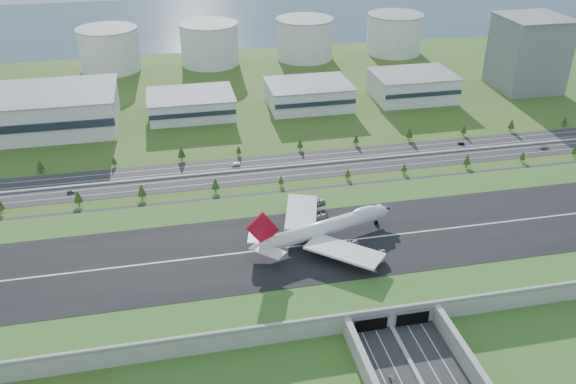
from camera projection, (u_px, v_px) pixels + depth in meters
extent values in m
plane|color=#304C18|center=(353.00, 255.00, 278.91)|extent=(1200.00, 1200.00, 0.00)
cube|color=gray|center=(353.00, 247.00, 276.99)|extent=(520.00, 100.00, 8.00)
cube|color=#406221|center=(354.00, 240.00, 275.03)|extent=(520.00, 100.00, 0.16)
cube|color=black|center=(354.00, 240.00, 274.96)|extent=(520.00, 58.00, 0.12)
cube|color=silver|center=(354.00, 239.00, 274.92)|extent=(520.00, 0.90, 0.02)
cube|color=gray|center=(392.00, 308.00, 232.38)|extent=(520.00, 1.20, 1.20)
cube|color=black|center=(371.00, 324.00, 232.76)|extent=(13.00, 1.20, 6.00)
cube|color=black|center=(412.00, 318.00, 235.83)|extent=(13.00, 1.20, 6.00)
cube|color=#28282B|center=(305.00, 165.00, 360.40)|extent=(560.00, 36.00, 0.12)
cylinder|color=#3D2819|center=(1.00, 210.00, 311.06)|extent=(0.50, 0.50, 2.98)
cylinder|color=#3D2819|center=(79.00, 203.00, 317.98)|extent=(0.50, 0.50, 2.98)
cone|color=#1B350E|center=(78.00, 196.00, 316.15)|extent=(4.63, 4.63, 5.96)
cylinder|color=#3D2819|center=(142.00, 197.00, 323.83)|extent=(0.50, 0.50, 3.02)
cone|color=#1B350E|center=(142.00, 190.00, 321.98)|extent=(4.69, 4.69, 6.03)
cylinder|color=#3D2819|center=(216.00, 189.00, 330.93)|extent=(0.50, 0.50, 2.81)
cone|color=#1B350E|center=(215.00, 184.00, 329.20)|extent=(4.37, 4.37, 5.62)
cylinder|color=#3D2819|center=(281.00, 184.00, 337.66)|extent=(0.50, 0.50, 2.02)
cone|color=#1B350E|center=(281.00, 180.00, 336.42)|extent=(3.15, 3.15, 4.05)
cylinder|color=#3D2819|center=(348.00, 177.00, 344.61)|extent=(0.50, 0.50, 2.02)
cone|color=#1B350E|center=(348.00, 173.00, 343.37)|extent=(3.14, 3.14, 4.03)
cylinder|color=#3D2819|center=(404.00, 172.00, 350.68)|extent=(0.50, 0.50, 2.11)
cone|color=#1B350E|center=(404.00, 167.00, 349.38)|extent=(3.28, 3.28, 4.21)
cylinder|color=#3D2819|center=(466.00, 165.00, 357.53)|extent=(0.50, 0.50, 2.79)
cone|color=#1B350E|center=(467.00, 159.00, 355.82)|extent=(4.34, 4.34, 5.58)
cylinder|color=#3D2819|center=(522.00, 160.00, 364.16)|extent=(0.50, 0.50, 2.21)
cone|color=#1B350E|center=(523.00, 156.00, 362.81)|extent=(3.44, 3.44, 4.42)
cylinder|color=#3D2819|center=(574.00, 154.00, 370.37)|extent=(0.50, 0.50, 2.64)
cone|color=#1B350E|center=(575.00, 149.00, 368.74)|extent=(4.11, 4.11, 5.28)
cylinder|color=#3D2819|center=(41.00, 170.00, 351.31)|extent=(0.50, 0.50, 2.71)
cone|color=#1B350E|center=(40.00, 165.00, 349.65)|extent=(4.21, 4.21, 5.41)
cylinder|color=#3D2819|center=(115.00, 164.00, 358.92)|extent=(0.50, 0.50, 1.99)
cone|color=#1B350E|center=(114.00, 161.00, 357.71)|extent=(3.09, 3.09, 3.97)
cylinder|color=#3D2819|center=(182.00, 158.00, 365.80)|extent=(0.50, 0.50, 2.94)
cone|color=#1B350E|center=(181.00, 152.00, 364.00)|extent=(4.57, 4.57, 5.88)
cylinder|color=#3D2819|center=(239.00, 153.00, 372.23)|extent=(0.50, 0.50, 2.06)
cone|color=#1B350E|center=(239.00, 150.00, 370.96)|extent=(3.21, 3.21, 4.13)
cylinder|color=#3D2819|center=(300.00, 148.00, 379.10)|extent=(0.50, 0.50, 2.37)
cone|color=#1B350E|center=(300.00, 143.00, 377.65)|extent=(3.68, 3.68, 4.74)
cylinder|color=#3D2819|center=(356.00, 143.00, 385.67)|extent=(0.50, 0.50, 2.31)
cone|color=#1B350E|center=(356.00, 139.00, 384.25)|extent=(3.59, 3.59, 4.62)
cylinder|color=#3D2819|center=(409.00, 138.00, 391.97)|extent=(0.50, 0.50, 2.90)
cone|color=#1B350E|center=(410.00, 133.00, 390.19)|extent=(4.52, 4.52, 5.81)
cylinder|color=#3D2819|center=(463.00, 133.00, 398.91)|extent=(0.50, 0.50, 2.40)
cone|color=#1B350E|center=(464.00, 129.00, 397.44)|extent=(3.73, 3.73, 4.79)
cylinder|color=#3D2819|center=(511.00, 129.00, 404.94)|extent=(0.50, 0.50, 2.80)
cone|color=#1B350E|center=(512.00, 124.00, 403.23)|extent=(4.35, 4.35, 5.60)
cylinder|color=#3D2819|center=(564.00, 125.00, 412.25)|extent=(0.50, 0.50, 2.39)
cone|color=#1B350E|center=(565.00, 120.00, 410.78)|extent=(3.72, 3.72, 4.78)
cube|color=silver|center=(23.00, 113.00, 400.98)|extent=(120.00, 60.00, 25.00)
cube|color=silver|center=(191.00, 105.00, 427.52)|extent=(58.00, 42.00, 15.00)
cube|color=silver|center=(309.00, 95.00, 442.38)|extent=(58.00, 42.00, 17.00)
cube|color=silver|center=(412.00, 86.00, 456.33)|extent=(58.00, 42.00, 19.00)
cube|color=slate|center=(528.00, 53.00, 469.11)|extent=(46.00, 46.00, 55.00)
cylinder|color=silver|center=(109.00, 50.00, 514.87)|extent=(50.00, 50.00, 35.00)
cylinder|color=silver|center=(210.00, 44.00, 530.20)|extent=(50.00, 50.00, 35.00)
cylinder|color=silver|center=(304.00, 39.00, 545.54)|extent=(50.00, 50.00, 35.00)
cylinder|color=silver|center=(394.00, 34.00, 560.88)|extent=(50.00, 50.00, 35.00)
cube|color=#344D63|center=(227.00, 19.00, 690.80)|extent=(1200.00, 260.00, 0.06)
cylinder|color=white|center=(326.00, 227.00, 272.13)|extent=(60.00, 23.93, 6.92)
cone|color=white|center=(385.00, 210.00, 285.69)|extent=(10.27, 9.10, 6.92)
cone|color=white|center=(261.00, 246.00, 258.36)|extent=(12.34, 9.72, 6.92)
ellipsoid|color=white|center=(364.00, 211.00, 279.54)|extent=(15.68, 9.38, 4.26)
cube|color=white|center=(344.00, 251.00, 257.58)|extent=(33.64, 32.01, 1.71)
cube|color=white|center=(301.00, 212.00, 285.92)|extent=(22.19, 35.01, 1.71)
cylinder|color=#38383D|center=(351.00, 245.00, 265.95)|extent=(6.31, 4.71, 3.24)
cylinder|color=#38383D|center=(379.00, 255.00, 259.42)|extent=(6.31, 4.71, 3.24)
cylinder|color=#38383D|center=(321.00, 218.00, 285.95)|extent=(6.31, 4.71, 3.24)
cylinder|color=#38383D|center=(319.00, 204.00, 297.75)|extent=(6.31, 4.71, 3.24)
cube|color=white|center=(271.00, 252.00, 252.98)|extent=(13.10, 12.88, 0.65)
cube|color=white|center=(256.00, 236.00, 263.82)|extent=(9.07, 13.07, 0.65)
cube|color=red|center=(263.00, 229.00, 254.87)|extent=(15.05, 5.34, 16.21)
cylinder|color=black|center=(376.00, 223.00, 286.54)|extent=(2.05, 0.76, 2.05)
cylinder|color=black|center=(321.00, 244.00, 270.39)|extent=(2.05, 0.76, 2.05)
cylinder|color=black|center=(313.00, 237.00, 275.72)|extent=(2.05, 0.76, 2.05)
cylinder|color=black|center=(309.00, 248.00, 267.67)|extent=(2.05, 0.76, 2.05)
cylinder|color=black|center=(301.00, 241.00, 273.01)|extent=(2.05, 0.76, 2.05)
imported|color=#ACACB0|center=(393.00, 379.00, 210.89)|extent=(2.09, 4.66, 1.55)
imported|color=#5C5D61|center=(71.00, 192.00, 329.95)|extent=(4.20, 1.71, 1.43)
imported|color=black|center=(461.00, 143.00, 385.99)|extent=(4.31, 2.99, 1.35)
imported|color=silver|center=(544.00, 147.00, 381.01)|extent=(6.21, 3.72, 1.62)
imported|color=white|center=(235.00, 164.00, 359.45)|extent=(5.83, 2.96, 1.62)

